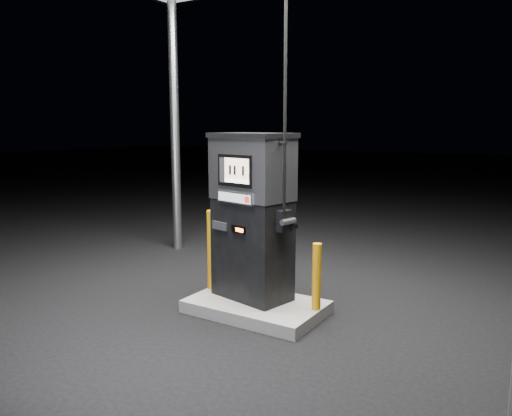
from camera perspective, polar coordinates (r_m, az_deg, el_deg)
The scene contains 5 objects.
ground at distance 6.22m, azimuth 0.02°, elevation -11.86°, with size 80.00×80.00×0.00m, color black.
pump_island at distance 6.20m, azimuth 0.02°, elevation -11.21°, with size 1.60×1.00×0.15m, color slate.
fuel_dispenser at distance 6.04m, azimuth -0.43°, elevation -0.79°, with size 1.16×0.79×4.19m.
bollard_left at distance 6.51m, azimuth -4.99°, elevation -4.78°, with size 0.14×0.14×1.03m, color #CC880B.
bollard_right at distance 5.82m, azimuth 6.94°, elevation -7.80°, with size 0.10×0.10×0.78m, color #CC880B.
Camera 1 is at (3.10, -4.91, 2.24)m, focal length 35.00 mm.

